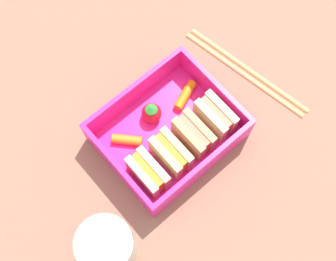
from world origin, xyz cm
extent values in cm
cube|color=#8F6250|center=(0.00, 0.00, -1.00)|extent=(120.00, 120.00, 2.00)
cube|color=#F42296|center=(0.00, 0.00, 0.60)|extent=(16.99, 14.08, 1.20)
cube|color=#F42296|center=(0.00, 6.74, 3.41)|extent=(16.99, 0.60, 4.42)
cube|color=#F42296|center=(0.00, -6.74, 3.41)|extent=(16.99, 0.60, 4.42)
cube|color=#F42296|center=(-8.20, 0.00, 3.41)|extent=(0.60, 12.88, 4.42)
cube|color=#F42296|center=(8.20, 0.00, 3.41)|extent=(0.60, 12.88, 4.42)
cube|color=beige|center=(-6.64, 2.76, 3.42)|extent=(0.94, 5.53, 4.43)
cube|color=#D87259|center=(-5.70, 2.76, 3.42)|extent=(0.94, 5.08, 4.08)
cube|color=beige|center=(-4.75, 2.76, 3.42)|extent=(0.94, 5.53, 4.43)
cube|color=tan|center=(-2.84, 2.76, 3.42)|extent=(0.94, 5.53, 4.43)
cube|color=#D87259|center=(-1.90, 2.76, 3.42)|extent=(0.94, 5.08, 4.08)
cube|color=tan|center=(-0.96, 2.76, 3.42)|extent=(0.94, 5.53, 4.43)
cube|color=#D8B983|center=(0.96, 2.76, 3.42)|extent=(0.94, 5.53, 4.43)
cube|color=orange|center=(1.90, 2.76, 3.42)|extent=(0.94, 5.08, 4.08)
cube|color=#D8B983|center=(2.84, 2.76, 3.42)|extent=(0.94, 5.53, 4.43)
cube|color=beige|center=(4.75, 2.76, 3.42)|extent=(0.94, 5.53, 4.43)
cube|color=orange|center=(5.70, 2.76, 3.42)|extent=(0.94, 5.08, 4.08)
cube|color=beige|center=(6.64, 2.76, 3.42)|extent=(0.94, 5.53, 4.43)
cylinder|color=orange|center=(-5.29, -2.52, 1.84)|extent=(4.47, 2.67, 1.27)
sphere|color=red|center=(-0.19, -3.29, 2.53)|extent=(2.65, 2.65, 2.65)
cone|color=green|center=(-0.19, -3.29, 4.15)|extent=(1.59, 1.59, 0.60)
cylinder|color=orange|center=(4.71, -2.77, 1.84)|extent=(3.59, 3.74, 1.27)
cylinder|color=tan|center=(-15.22, -0.44, 0.35)|extent=(4.23, 20.08, 0.70)
cylinder|color=tan|center=(-14.16, -0.26, 0.35)|extent=(4.23, 20.08, 0.70)
cylinder|color=silver|center=(15.04, 6.55, 4.15)|extent=(6.55, 6.55, 8.29)
camera|label=1|loc=(12.82, 14.74, 60.16)|focal=50.00mm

